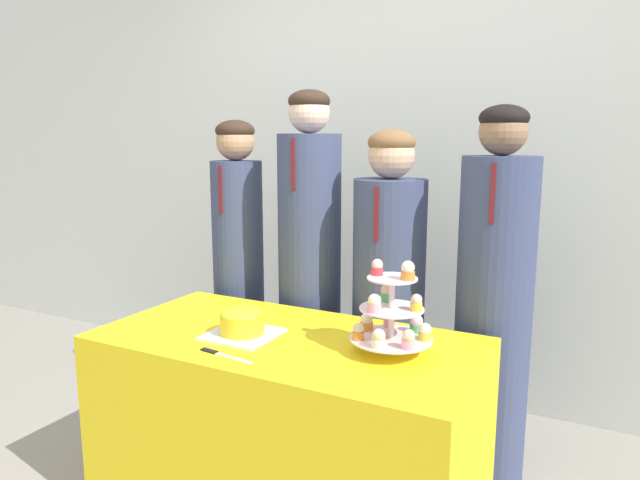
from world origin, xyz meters
The scene contains 9 objects.
wall_back centered at (0.00, 1.66, 1.35)m, with size 9.00×0.06×2.70m.
table centered at (0.00, 0.35, 0.36)m, with size 1.40×0.71×0.71m.
round_cake centered at (-0.15, 0.29, 0.77)m, with size 0.24×0.24×0.11m.
cake_knife centered at (-0.12, 0.10, 0.71)m, with size 0.22×0.04×0.01m.
cupcake_stand centered at (0.39, 0.38, 0.85)m, with size 0.28×0.28×0.33m.
student_0 centered at (-0.60, 0.90, 0.75)m, with size 0.25×0.25×1.52m.
student_1 centered at (-0.20, 0.90, 0.79)m, with size 0.29×0.29×1.64m.
student_2 centered at (0.19, 0.90, 0.70)m, with size 0.31×0.32×1.47m.
student_3 centered at (0.64, 0.90, 0.74)m, with size 0.30×0.30×1.56m.
Camera 1 is at (1.02, -1.36, 1.43)m, focal length 32.00 mm.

